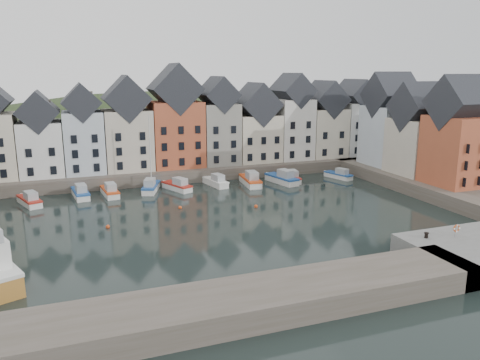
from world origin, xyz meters
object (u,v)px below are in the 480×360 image
boat_d (151,187)px  life_ring_post (456,229)px  mooring_bollard (426,235)px  boat_a (30,200)px

boat_d → life_ring_post: 44.44m
mooring_bollard → life_ring_post: size_ratio=0.43×
mooring_bollard → life_ring_post: 3.20m
boat_a → boat_d: bearing=-13.8°
mooring_bollard → life_ring_post: life_ring_post is taller
boat_d → mooring_bollard: size_ratio=21.40×
boat_a → boat_d: size_ratio=0.52×
boat_a → life_ring_post: size_ratio=4.83×
mooring_bollard → boat_a: bearing=138.8°
boat_d → mooring_bollard: bearing=-39.4°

